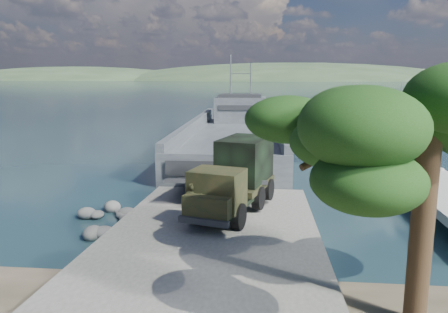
% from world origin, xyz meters
% --- Properties ---
extents(ground, '(1400.00, 1400.00, 0.00)m').
position_xyz_m(ground, '(0.00, 0.00, 0.00)').
color(ground, '#1B3642').
rests_on(ground, ground).
extents(boat_ramp, '(10.00, 18.00, 0.50)m').
position_xyz_m(boat_ramp, '(0.00, -1.00, 0.25)').
color(boat_ramp, slate).
rests_on(boat_ramp, ground).
extents(shoreline_rocks, '(3.20, 5.60, 0.90)m').
position_xyz_m(shoreline_rocks, '(-6.20, 0.50, 0.00)').
color(shoreline_rocks, '#595957').
rests_on(shoreline_rocks, ground).
extents(distant_headlands, '(1000.00, 240.00, 48.00)m').
position_xyz_m(distant_headlands, '(50.00, 560.00, 0.00)').
color(distant_headlands, '#30492E').
rests_on(distant_headlands, ground).
extents(pier, '(6.40, 44.00, 6.10)m').
position_xyz_m(pier, '(13.00, 18.77, 1.60)').
color(pier, '#B4B6AB').
rests_on(pier, ground).
extents(landing_craft, '(10.08, 37.62, 11.12)m').
position_xyz_m(landing_craft, '(-0.73, 23.76, 0.91)').
color(landing_craft, '#3E444A').
rests_on(landing_craft, ground).
extents(military_truck, '(4.55, 8.54, 3.80)m').
position_xyz_m(military_truck, '(0.85, 1.98, 2.39)').
color(military_truck, black).
rests_on(military_truck, boat_ramp).
extents(soldier, '(0.81, 0.66, 1.91)m').
position_xyz_m(soldier, '(-1.03, -1.42, 1.46)').
color(soldier, black).
rests_on(soldier, boat_ramp).
extents(sailboat_near, '(2.06, 5.21, 6.18)m').
position_xyz_m(sailboat_near, '(18.16, 34.20, 0.33)').
color(sailboat_near, white).
rests_on(sailboat_near, ground).
extents(sailboat_far, '(3.70, 6.02, 7.08)m').
position_xyz_m(sailboat_far, '(20.06, 38.96, 0.38)').
color(sailboat_far, white).
rests_on(sailboat_far, ground).
extents(overhang_tree, '(8.48, 7.81, 7.70)m').
position_xyz_m(overhang_tree, '(6.44, -8.05, 6.17)').
color(overhang_tree, '#362815').
rests_on(overhang_tree, ground).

